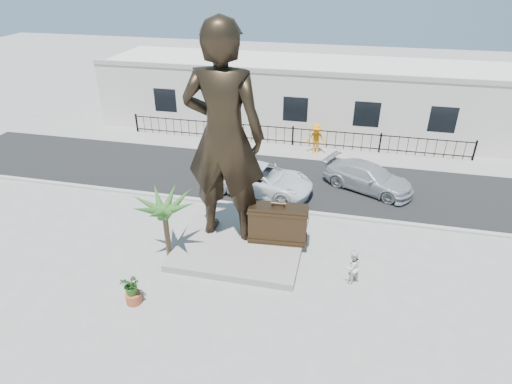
{
  "coord_description": "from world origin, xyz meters",
  "views": [
    {
      "loc": [
        3.42,
        -13.11,
        10.87
      ],
      "look_at": [
        0.0,
        2.0,
        2.3
      ],
      "focal_mm": 30.0,
      "sensor_mm": 36.0,
      "label": 1
    }
  ],
  "objects_px": {
    "statue": "(224,136)",
    "car_white": "(261,179)",
    "suitcase": "(278,224)",
    "tourist": "(352,267)"
  },
  "relations": [
    {
      "from": "suitcase",
      "to": "tourist",
      "type": "bearing_deg",
      "value": -31.59
    },
    {
      "from": "car_white",
      "to": "statue",
      "type": "bearing_deg",
      "value": -178.23
    },
    {
      "from": "statue",
      "to": "suitcase",
      "type": "xyz_separation_m",
      "value": [
        2.25,
        -0.19,
        -3.6
      ]
    },
    {
      "from": "car_white",
      "to": "suitcase",
      "type": "bearing_deg",
      "value": -150.66
    },
    {
      "from": "statue",
      "to": "car_white",
      "type": "bearing_deg",
      "value": -96.08
    },
    {
      "from": "suitcase",
      "to": "tourist",
      "type": "height_order",
      "value": "suitcase"
    },
    {
      "from": "tourist",
      "to": "car_white",
      "type": "height_order",
      "value": "car_white"
    },
    {
      "from": "statue",
      "to": "car_white",
      "type": "distance_m",
      "value": 5.95
    },
    {
      "from": "suitcase",
      "to": "tourist",
      "type": "xyz_separation_m",
      "value": [
        3.12,
        -1.61,
        -0.44
      ]
    },
    {
      "from": "statue",
      "to": "tourist",
      "type": "xyz_separation_m",
      "value": [
        5.37,
        -1.79,
        -4.04
      ]
    }
  ]
}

